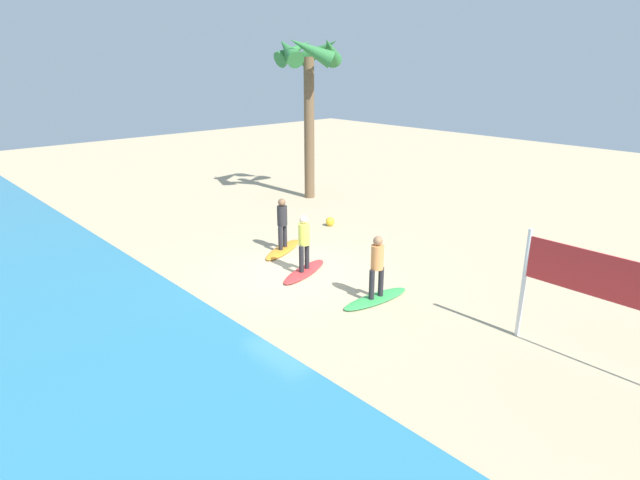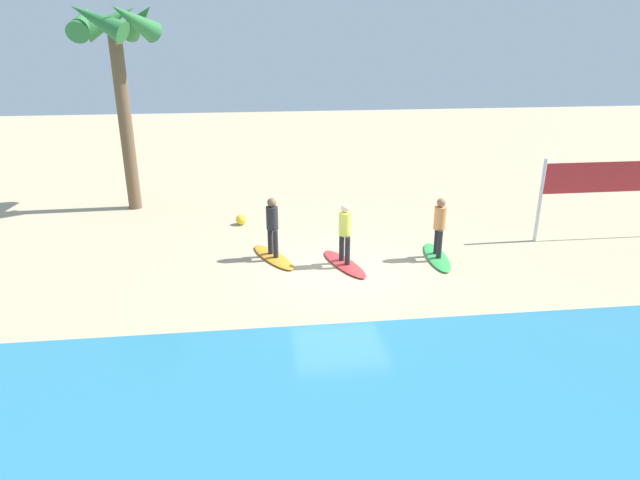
# 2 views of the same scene
# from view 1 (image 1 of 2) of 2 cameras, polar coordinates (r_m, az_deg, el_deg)

# --- Properties ---
(ground_plane) EXTENTS (60.00, 60.00, 0.00)m
(ground_plane) POSITION_cam_1_polar(r_m,az_deg,el_deg) (15.14, -2.67, -3.63)
(ground_plane) COLOR tan
(surfboard_green) EXTENTS (0.72, 2.14, 0.09)m
(surfboard_green) POSITION_cam_1_polar(r_m,az_deg,el_deg) (13.54, 6.09, -6.36)
(surfboard_green) COLOR green
(surfboard_green) RESTS_ON ground
(surfer_green) EXTENTS (0.32, 0.46, 1.64)m
(surfer_green) POSITION_cam_1_polar(r_m,az_deg,el_deg) (13.15, 6.24, -2.46)
(surfer_green) COLOR #232328
(surfer_green) RESTS_ON surfboard_green
(surfboard_red) EXTENTS (1.23, 2.17, 0.09)m
(surfboard_red) POSITION_cam_1_polar(r_m,az_deg,el_deg) (15.14, -1.71, -3.44)
(surfboard_red) COLOR red
(surfboard_red) RESTS_ON ground
(surfer_red) EXTENTS (0.32, 0.44, 1.64)m
(surfer_red) POSITION_cam_1_polar(r_m,az_deg,el_deg) (14.79, -1.75, 0.12)
(surfer_red) COLOR #232328
(surfer_red) RESTS_ON surfboard_red
(surfboard_orange) EXTENTS (1.39, 2.14, 0.09)m
(surfboard_orange) POSITION_cam_1_polar(r_m,az_deg,el_deg) (16.90, -4.05, -1.03)
(surfboard_orange) COLOR orange
(surfboard_orange) RESTS_ON ground
(surfer_orange) EXTENTS (0.32, 0.43, 1.64)m
(surfer_orange) POSITION_cam_1_polar(r_m,az_deg,el_deg) (16.59, -4.13, 2.19)
(surfer_orange) COLOR #232328
(surfer_orange) RESTS_ON surfboard_orange
(palm_tree) EXTENTS (2.88, 3.03, 6.90)m
(palm_tree) POSITION_cam_1_polar(r_m,az_deg,el_deg) (22.81, -1.23, 18.28)
(palm_tree) COLOR brown
(palm_tree) RESTS_ON ground
(beach_ball) EXTENTS (0.33, 0.33, 0.33)m
(beach_ball) POSITION_cam_1_polar(r_m,az_deg,el_deg) (19.37, 1.11, 2.03)
(beach_ball) COLOR yellow
(beach_ball) RESTS_ON ground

